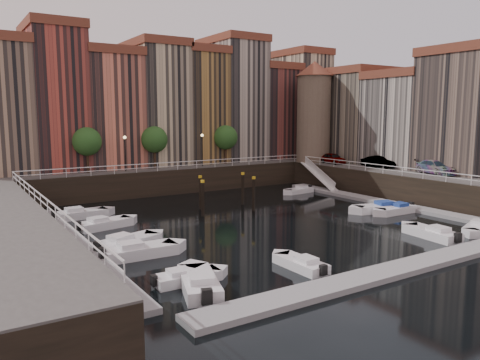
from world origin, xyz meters
TOP-DOWN VIEW (x-y plane):
  - ground at (0.00, 0.00)m, footprint 200.00×200.00m
  - quay_far at (0.00, 26.00)m, footprint 80.00×20.00m
  - quay_right at (28.00, -2.00)m, footprint 20.00×36.00m
  - dock_left at (-16.20, -1.00)m, footprint 2.00×28.00m
  - dock_right at (16.20, -1.00)m, footprint 2.00×28.00m
  - dock_near at (0.00, -17.00)m, footprint 30.00×2.00m
  - mountains at (1.72, 110.00)m, footprint 145.00×100.00m
  - far_terrace at (3.31, 23.50)m, footprint 48.70×10.30m
  - right_terrace at (26.50, 3.80)m, footprint 9.30×24.30m
  - corner_tower at (20.00, 14.50)m, footprint 5.20×5.20m
  - promenade_trees at (-1.33, 18.20)m, footprint 21.20×3.20m
  - street_lamps at (-1.00, 17.20)m, footprint 10.36×0.36m
  - railings at (0.00, 4.88)m, footprint 36.08×34.04m
  - gangway at (17.10, 10.00)m, footprint 2.78×8.32m
  - mooring_pilings at (0.10, 4.90)m, footprint 6.73×3.95m
  - boat_left_0 at (-12.37, -11.67)m, footprint 4.12×1.63m
  - boat_left_1 at (-12.93, -5.52)m, footprint 5.24×2.03m
  - boat_left_2 at (-12.90, -3.00)m, footprint 5.24×3.24m
  - boat_left_3 at (-12.57, 3.83)m, footprint 4.96×2.63m
  - boat_left_4 at (-13.30, 8.95)m, footprint 5.00×1.97m
  - boat_right_0 at (13.12, -13.92)m, footprint 4.39×2.84m
  - boat_right_1 at (13.40, -5.43)m, footprint 4.72×1.81m
  - boat_right_2 at (12.45, -4.19)m, footprint 5.22×3.10m
  - boat_right_4 at (13.12, 9.00)m, footprint 4.17×1.91m
  - boat_near_0 at (-12.28, -13.19)m, footprint 3.30×5.25m
  - boat_near_1 at (-5.18, -13.38)m, footprint 1.58×4.16m
  - boat_near_3 at (8.29, -13.16)m, footprint 2.20×4.91m
  - car_a at (20.12, 10.61)m, footprint 2.11×4.33m
  - car_b at (21.50, 3.91)m, footprint 2.69×4.63m
  - car_c at (21.97, -3.62)m, footprint 3.37×5.57m

SIDE VIEW (x-z plane):
  - ground at x=0.00m, z-range 0.00..0.00m
  - dock_left at x=-16.20m, z-range 0.00..0.35m
  - dock_right at x=16.20m, z-range 0.00..0.35m
  - dock_near at x=0.00m, z-range 0.00..0.35m
  - boat_left_0 at x=-12.37m, z-range -0.15..0.79m
  - boat_right_4 at x=13.12m, z-range -0.15..0.79m
  - boat_near_1 at x=-5.18m, z-range -0.16..0.80m
  - boat_right_0 at x=13.12m, z-range -0.16..0.83m
  - boat_right_1 at x=13.40m, z-range -0.18..0.90m
  - boat_near_3 at x=8.29m, z-range -0.18..0.93m
  - boat_left_3 at x=-12.57m, z-range -0.18..0.93m
  - boat_left_4 at x=-13.30m, z-range -0.19..0.95m
  - boat_right_2 at x=12.45m, z-range -0.19..0.98m
  - boat_left_2 at x=-12.90m, z-range -0.19..0.98m
  - boat_near_0 at x=-12.28m, z-range -0.19..0.99m
  - boat_left_1 at x=-12.93m, z-range -0.20..1.00m
  - quay_far at x=0.00m, z-range 0.00..3.00m
  - quay_right at x=28.00m, z-range 0.00..3.00m
  - mooring_pilings at x=0.10m, z-range -0.24..3.54m
  - gangway at x=17.10m, z-range 0.05..3.78m
  - car_a at x=20.12m, z-range 3.00..4.42m
  - car_b at x=21.50m, z-range 3.00..4.44m
  - car_c at x=21.97m, z-range 3.00..4.51m
  - railings at x=0.00m, z-range 3.53..4.05m
  - street_lamps at x=-1.00m, z-range 3.81..7.99m
  - promenade_trees at x=-1.33m, z-range 3.98..9.18m
  - mountains at x=1.72m, z-range -1.08..16.92m
  - right_terrace at x=26.50m, z-range 2.56..16.56m
  - corner_tower at x=20.00m, z-range 3.29..17.09m
  - far_terrace at x=3.31m, z-range 2.20..19.70m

